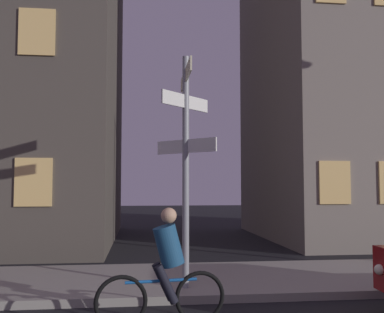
# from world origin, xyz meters

# --- Properties ---
(sidewalk_kerb) EXTENTS (40.00, 3.06, 0.14)m
(sidewalk_kerb) POSITION_xyz_m (0.00, 6.28, 0.07)
(sidewalk_kerb) COLOR gray
(sidewalk_kerb) RESTS_ON ground_plane
(signpost) EXTENTS (0.96, 1.71, 4.10)m
(signpost) POSITION_xyz_m (-0.51, 5.34, 2.59)
(signpost) COLOR gray
(signpost) RESTS_ON sidewalk_kerb
(cyclist) EXTENTS (1.81, 0.38, 1.61)m
(cyclist) POSITION_xyz_m (-0.95, 3.72, 0.75)
(cyclist) COLOR black
(cyclist) RESTS_ON ground_plane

